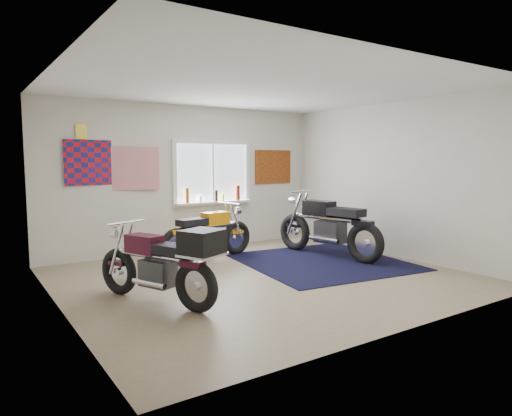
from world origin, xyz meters
TOP-DOWN VIEW (x-y plane):
  - ground at (0.00, 0.00)m, footprint 5.50×5.50m
  - room_shell at (0.00, 0.00)m, footprint 5.50×5.50m
  - navy_rug at (1.37, 0.28)m, footprint 2.81×2.90m
  - window_assembly at (0.50, 2.47)m, footprint 1.66×0.17m
  - oil_bottles at (0.59, 2.40)m, footprint 1.18×0.09m
  - flag_display at (-1.90, 2.48)m, footprint 1.60×0.10m
  - triumph_poster at (1.95, 2.48)m, footprint 0.90×0.03m
  - yellow_triumph at (-0.13, 1.50)m, footprint 1.88×0.58m
  - black_chrome_bike at (1.75, 0.55)m, footprint 0.70×2.24m
  - maroon_tourer at (-1.69, -0.40)m, footprint 1.00×1.81m

SIDE VIEW (x-z plane):
  - ground at x=0.00m, z-range 0.00..0.00m
  - navy_rug at x=1.37m, z-range 0.00..0.01m
  - yellow_triumph at x=-0.13m, z-range -0.06..0.90m
  - maroon_tourer at x=-1.69m, z-range 0.02..0.97m
  - black_chrome_bike at x=1.75m, z-range -0.07..1.08m
  - oil_bottles at x=0.59m, z-range 0.88..1.18m
  - window_assembly at x=0.50m, z-range 0.74..2.00m
  - triumph_poster at x=1.95m, z-range 1.20..1.90m
  - room_shell at x=0.00m, z-range -1.11..4.39m
  - flag_display at x=-1.90m, z-range 1.56..2.73m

